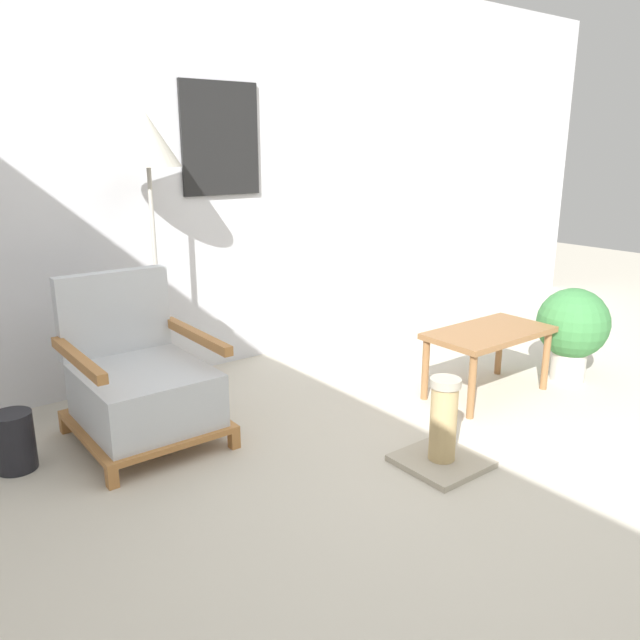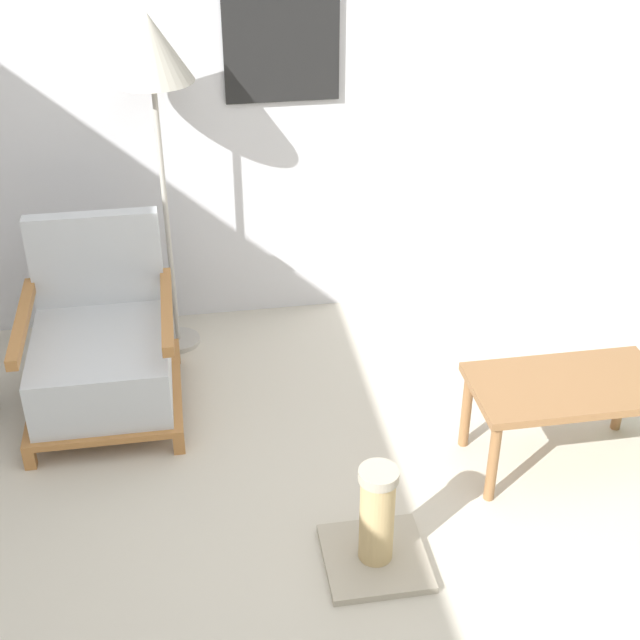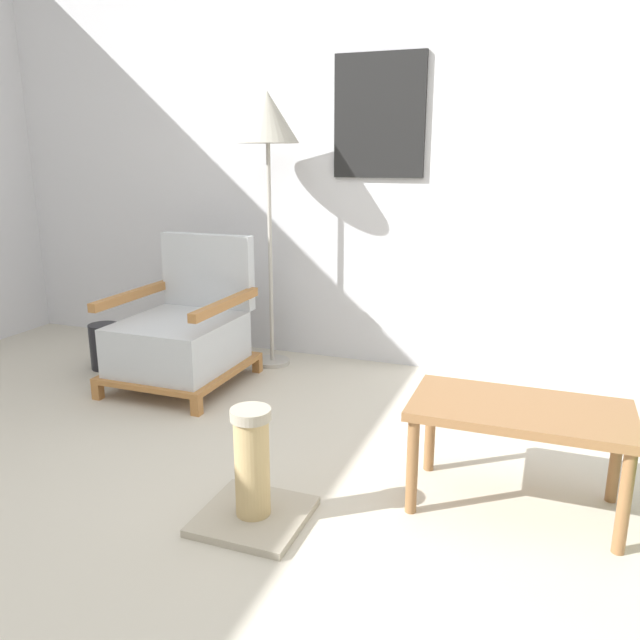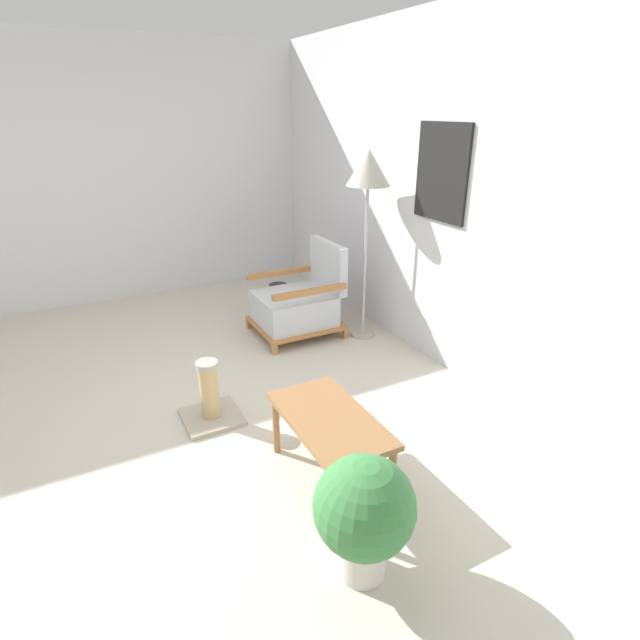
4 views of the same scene
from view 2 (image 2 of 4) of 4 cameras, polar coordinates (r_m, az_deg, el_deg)
The scene contains 6 objects.
ground_plane at distance 3.38m, azimuth 4.56°, elevation -17.89°, with size 14.00×14.00×0.00m, color beige.
wall_back at distance 4.54m, azimuth -1.35°, elevation 16.00°, with size 8.00×0.09×2.70m.
armchair at distance 4.20m, azimuth -13.79°, elevation -2.03°, with size 0.69×0.77×0.86m.
floor_lamp at distance 4.17m, azimuth -10.76°, elevation 15.97°, with size 0.38×0.38×1.69m.
coffee_table at distance 3.86m, azimuth 15.51°, elevation -4.59°, with size 0.81×0.44×0.42m.
scratching_post at distance 3.41m, azimuth 3.62°, elevation -13.32°, with size 0.39×0.39×0.45m.
Camera 2 is at (-0.61, -2.13, 2.55)m, focal length 50.00 mm.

